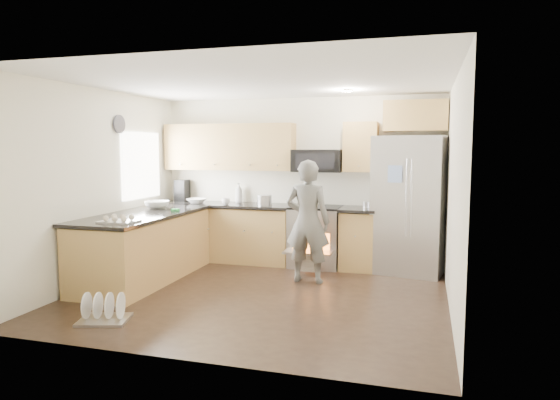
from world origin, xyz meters
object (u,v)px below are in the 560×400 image
(refrigerator, at_px, (409,205))
(dish_rack, at_px, (104,314))
(stove_range, at_px, (316,223))
(person, at_px, (308,221))

(refrigerator, relative_size, dish_rack, 3.37)
(stove_range, xyz_separation_m, dish_rack, (-1.61, -3.05, -0.59))
(dish_rack, bearing_deg, person, 51.20)
(stove_range, height_order, dish_rack, stove_range)
(refrigerator, distance_m, dish_rack, 4.38)
(stove_range, bearing_deg, person, -84.52)
(refrigerator, distance_m, person, 1.61)
(stove_range, distance_m, refrigerator, 1.42)
(stove_range, relative_size, dish_rack, 3.03)
(stove_range, relative_size, person, 1.08)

